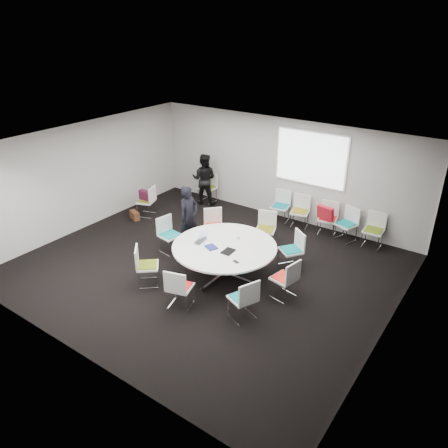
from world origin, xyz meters
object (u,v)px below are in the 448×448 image
Objects in this scene: chair_ring_b at (291,257)px; chair_back_b at (299,218)px; chair_back_a at (280,212)px; person_main at (189,217)px; conference_table at (224,253)px; chair_ring_c at (265,236)px; brown_bag at (135,215)px; chair_back_e at (372,237)px; laptop at (203,241)px; chair_back_d at (346,230)px; chair_ring_h at (243,306)px; chair_ring_a at (284,286)px; chair_ring_f at (148,273)px; chair_ring_d at (214,233)px; person_back at (204,179)px; chair_ring_g at (180,295)px; chair_back_c at (327,225)px; cup at (238,238)px; chair_ring_e at (170,241)px; chair_person_back at (208,193)px; maroon_bag at (146,195)px; chair_spare_left at (147,207)px.

chair_back_b is (-0.80, 2.04, 0.00)m from chair_ring_b.
chair_back_a and chair_back_b have the same top height.
conference_table is at bearing -107.91° from person_main.
brown_bag is (-3.81, -0.76, -0.16)m from chair_ring_c.
chair_back_e is 4.30m from laptop.
chair_ring_h is at bearing 103.02° from chair_back_d.
chair_ring_a is 3.67m from chair_back_a.
chair_ring_f is 1.00× the size of chair_back_b.
chair_back_b is (1.34, 2.06, 0.00)m from chair_ring_d.
chair_ring_c is 2.09m from chair_back_d.
chair_back_d is at bearing 159.87° from person_back.
chair_ring_b is (-0.43, 1.12, 0.00)m from chair_ring_a.
person_main reaches higher than chair_ring_h.
chair_ring_b and chair_ring_f have the same top height.
person_main is at bearing 109.22° from chair_ring_g.
chair_ring_b is at bearing 114.61° from chair_back_a.
chair_ring_f is (-2.18, -2.36, 0.00)m from chair_ring_b.
chair_back_c is at bearing 176.84° from chair_ring_d.
chair_back_c is 2.97m from cup.
chair_back_a is 4.09m from brown_bag.
person_back is at bearing 19.93° from chair_back_d.
chair_ring_b is 4.82m from brown_bag.
chair_ring_b and chair_ring_d have the same top height.
cup is (1.76, 0.31, 0.50)m from chair_ring_e.
chair_ring_a is 1.10m from chair_ring_h.
chair_back_d is 1.00× the size of chair_person_back.
person_back reaches higher than chair_ring_c.
maroon_bag is at bearing 126.54° from chair_ring_g.
chair_ring_a is at bearing 147.83° from chair_person_back.
chair_back_e is 6.19m from maroon_bag.
chair_back_b is at bearing 25.16° from maroon_bag.
chair_ring_b is 1.00× the size of chair_ring_c.
cup reaches higher than laptop.
chair_back_e is at bearing -51.24° from person_main.
person_main is (-3.07, -2.51, 0.51)m from chair_back_d.
chair_back_a is at bearing -175.88° from chair_person_back.
conference_table is at bearing 136.07° from chair_person_back.
chair_ring_b is 1.16m from chair_ring_c.
chair_ring_h is (1.21, 0.40, 0.00)m from chair_ring_g.
chair_ring_d is 9.78× the size of cup.
person_main is 2.75m from person_back.
chair_back_e is 6.41m from brown_bag.
laptop is (-0.50, -0.12, 0.20)m from conference_table.
chair_ring_e reaches higher than conference_table.
cup is (0.12, 1.87, 0.50)m from chair_ring_g.
chair_back_a is 0.57× the size of person_back.
conference_table is 3.51m from chair_back_d.
chair_ring_h is 2.39× the size of laptop.
chair_person_back is (0.78, 1.85, 0.00)m from chair_spare_left.
chair_back_a is 1.91m from chair_back_d.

